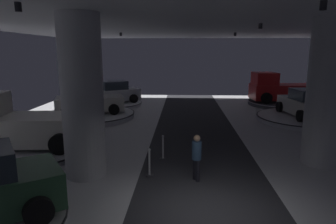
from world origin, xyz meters
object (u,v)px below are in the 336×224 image
display_car_far_left (90,101)px  display_car_deep_left (113,93)px  display_platform_mid_left (26,148)px  display_platform_deep_right (284,103)px  pickup_truck_mid_left (16,125)px  display_car_far_right (306,104)px  visitor_walking_near (197,155)px  column_left (82,98)px  display_platform_deep_left (113,104)px  display_platform_far_left (91,115)px  pickup_truck_deep_right (281,90)px  column_right (328,93)px  display_platform_far_right (304,118)px

display_car_far_left → display_car_deep_left: 4.70m
display_platform_mid_left → display_platform_deep_right: bearing=38.7°
pickup_truck_mid_left → display_car_far_left: (1.13, 6.61, -0.07)m
display_car_far_left → display_car_far_right: bearing=-1.0°
display_platform_mid_left → visitor_walking_near: bearing=-20.2°
display_car_far_right → visitor_walking_near: display_car_far_right is taller
column_left → display_car_far_left: 9.49m
display_platform_deep_left → display_platform_far_left: bearing=-94.5°
display_car_far_left → display_car_deep_left: (0.42, 4.68, -0.10)m
display_platform_far_left → display_car_far_left: size_ratio=1.25×
display_platform_mid_left → display_car_deep_left: 11.37m
pickup_truck_mid_left → pickup_truck_deep_right: (15.04, 12.06, 0.09)m
pickup_truck_mid_left → display_car_far_left: 6.71m
display_car_deep_left → visitor_walking_near: bearing=-66.5°
visitor_walking_near → column_right: bearing=20.5°
column_right → pickup_truck_deep_right: column_right is taller
display_platform_deep_right → display_platform_deep_left: (-13.83, -0.80, -0.05)m
column_left → display_car_far_right: size_ratio=1.26×
pickup_truck_deep_right → display_platform_deep_left: 13.58m
display_platform_mid_left → pickup_truck_mid_left: pickup_truck_mid_left is taller
pickup_truck_deep_right → display_platform_far_left: size_ratio=0.95×
pickup_truck_mid_left → display_platform_far_left: bearing=80.1°
display_car_far_left → display_car_deep_left: size_ratio=1.00×
display_platform_mid_left → display_platform_deep_left: 11.32m
column_right → display_platform_deep_right: (2.82, 12.90, -2.57)m
column_left → visitor_walking_near: bearing=-4.7°
display_car_deep_left → display_platform_deep_left: bearing=-149.4°
display_platform_far_right → column_left: bearing=-141.4°
column_left → display_car_far_left: column_left is taller
column_left → display_platform_deep_left: (-2.24, 13.63, -2.61)m
display_platform_deep_right → display_platform_deep_left: display_platform_deep_right is taller
visitor_walking_near → display_platform_far_left: bearing=124.8°
pickup_truck_deep_right → display_car_deep_left: pickup_truck_deep_right is taller
display_platform_far_left → column_left: bearing=-73.8°
display_platform_mid_left → display_car_far_left: (0.81, 6.59, 0.97)m
display_platform_deep_left → display_platform_far_right: (13.19, -4.88, 0.04)m
display_platform_far_right → visitor_walking_near: visitor_walking_near is taller
display_platform_mid_left → display_car_far_right: size_ratio=1.30×
pickup_truck_mid_left → display_platform_mid_left: bearing=4.8°
display_platform_mid_left → display_car_far_left: display_car_far_left is taller
visitor_walking_near → display_platform_deep_left: bearing=113.6°
display_car_deep_left → display_platform_far_right: bearing=-20.4°
visitor_walking_near → pickup_truck_deep_right: bearing=63.2°
display_car_far_left → display_platform_far_right: size_ratio=0.80×
display_platform_far_left → display_car_far_right: bearing=-1.1°
column_left → pickup_truck_mid_left: (-3.77, 2.35, -1.58)m
display_platform_deep_right → display_car_far_right: display_car_far_right is taller
column_right → display_platform_deep_left: bearing=132.3°
display_platform_deep_right → display_car_far_left: 15.27m
column_left → display_platform_deep_right: size_ratio=0.95×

